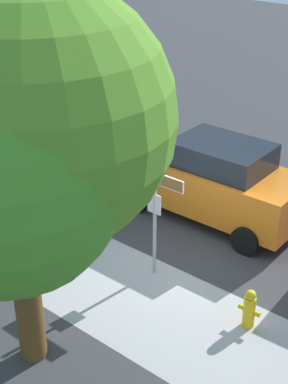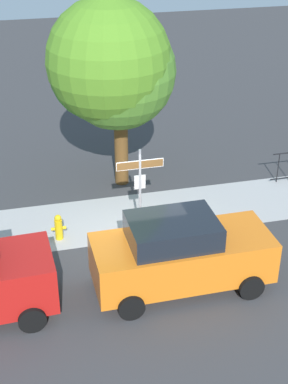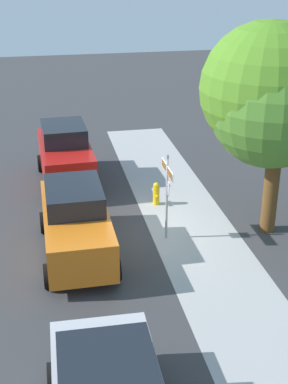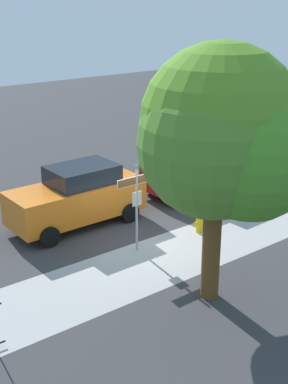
# 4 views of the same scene
# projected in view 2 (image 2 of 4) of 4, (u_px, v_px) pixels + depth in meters

# --- Properties ---
(ground_plane) EXTENTS (60.00, 60.00, 0.00)m
(ground_plane) POSITION_uv_depth(u_px,v_px,m) (130.00, 241.00, 16.04)
(ground_plane) COLOR #38383A
(sidewalk_strip) EXTENTS (24.00, 2.60, 0.00)m
(sidewalk_strip) POSITION_uv_depth(u_px,v_px,m) (184.00, 209.00, 17.56)
(sidewalk_strip) COLOR #A6A5A5
(sidewalk_strip) RESTS_ON ground_plane
(street_sign) EXTENTS (1.32, 0.07, 2.62)m
(street_sign) POSITION_uv_depth(u_px,v_px,m) (140.00, 179.00, 15.61)
(street_sign) COLOR #9EA0A5
(street_sign) RESTS_ON ground_plane
(shade_tree) EXTENTS (3.93, 4.23, 6.15)m
(shade_tree) POSITION_uv_depth(u_px,v_px,m) (109.00, 67.00, 17.09)
(shade_tree) COLOR brown
(shade_tree) RESTS_ON ground_plane
(car_orange) EXTENTS (4.40, 1.97, 1.97)m
(car_orange) POSITION_uv_depth(u_px,v_px,m) (180.00, 253.00, 13.80)
(car_orange) COLOR orange
(car_orange) RESTS_ON ground_plane
(fire_hydrant) EXTENTS (0.42, 0.22, 0.78)m
(fire_hydrant) POSITION_uv_depth(u_px,v_px,m) (59.00, 227.00, 15.96)
(fire_hydrant) COLOR yellow
(fire_hydrant) RESTS_ON ground_plane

